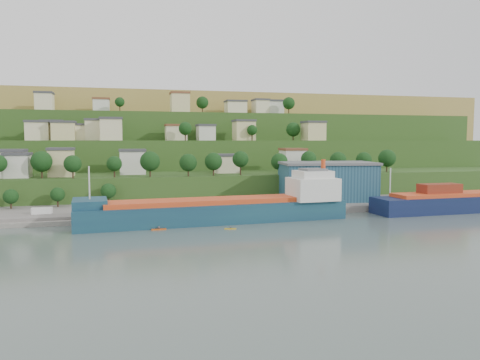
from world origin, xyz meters
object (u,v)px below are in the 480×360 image
object	(u,v)px
caravan	(42,212)
cargo_ship_near	(224,211)
warehouse	(327,181)
cargo_ship_far	(475,202)
kayak_orange	(159,229)

from	to	relation	value
caravan	cargo_ship_near	bearing A→B (deg)	-15.48
warehouse	caravan	size ratio (longest dim) A/B	6.28
cargo_ship_near	cargo_ship_far	bearing A→B (deg)	-3.03
cargo_ship_near	kayak_orange	size ratio (longest dim) A/B	19.97
cargo_ship_far	kayak_orange	bearing A→B (deg)	-177.14
cargo_ship_near	caravan	bearing A→B (deg)	160.70
warehouse	cargo_ship_near	bearing A→B (deg)	-143.33
cargo_ship_near	warehouse	xyz separation A→B (m)	(40.31, 22.19, 5.45)
kayak_orange	warehouse	bearing A→B (deg)	25.56
cargo_ship_near	caravan	distance (m)	49.97
cargo_ship_near	cargo_ship_far	xyz separation A→B (m)	(80.90, 0.57, -0.24)
warehouse	kayak_orange	world-z (taller)	warehouse
cargo_ship_near	warehouse	bearing A→B (deg)	25.40
cargo_ship_near	cargo_ship_far	distance (m)	80.91
caravan	warehouse	bearing A→B (deg)	5.90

